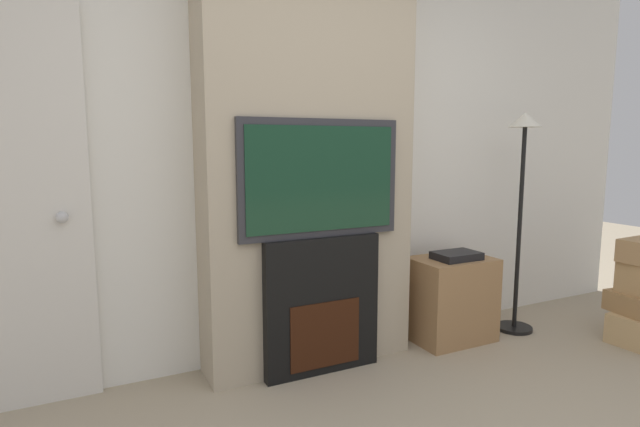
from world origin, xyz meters
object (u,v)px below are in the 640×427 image
Objects in this scene: television at (320,179)px; floor_lamp at (522,182)px; fireplace at (320,305)px; media_stand at (451,298)px.

floor_lamp is at bearing -1.32° from television.
floor_lamp reaches higher than television.
fireplace is 1.70m from floor_lamp.
fireplace reaches higher than media_stand.
television reaches higher than fireplace.
fireplace is 1.02m from media_stand.
media_stand is (1.02, 0.03, -0.85)m from television.
floor_lamp is at bearing -6.97° from media_stand.
media_stand is (-0.54, 0.07, -0.78)m from floor_lamp.
fireplace is 1.30× the size of media_stand.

